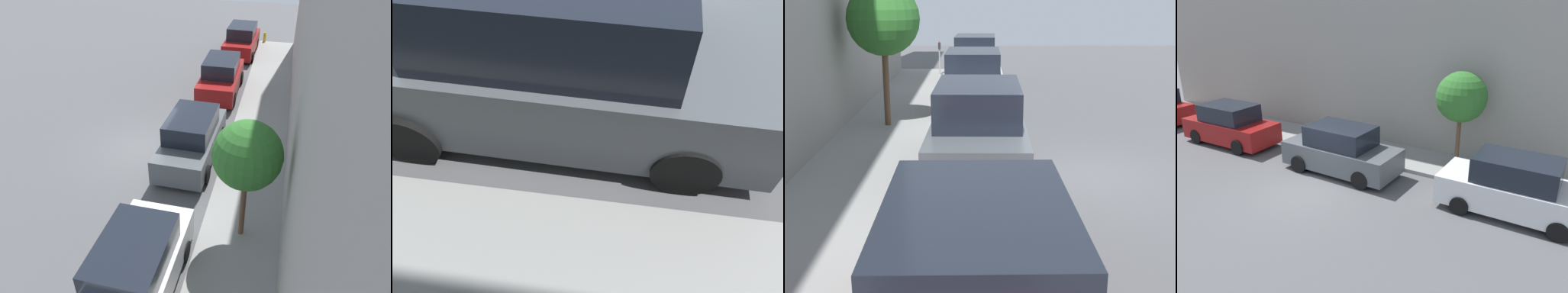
% 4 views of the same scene
% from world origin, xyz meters
% --- Properties ---
extents(ground_plane, '(60.00, 60.00, 0.00)m').
position_xyz_m(ground_plane, '(0.00, 0.00, 0.00)').
color(ground_plane, '#515154').
extents(sidewalk, '(2.50, 32.00, 0.15)m').
position_xyz_m(sidewalk, '(4.75, 0.00, 0.07)').
color(sidewalk, gray).
rests_on(sidewalk, ground_plane).
extents(parked_suv_nearest, '(2.10, 4.85, 1.98)m').
position_xyz_m(parked_suv_nearest, '(2.31, -13.46, 0.93)').
color(parked_suv_nearest, silver).
rests_on(parked_suv_nearest, ground_plane).
extents(parked_suv_second, '(2.08, 4.82, 1.98)m').
position_xyz_m(parked_suv_second, '(2.35, -6.93, 0.93)').
color(parked_suv_second, silver).
rests_on(parked_suv_second, ground_plane).
extents(parked_suv_third, '(2.08, 4.83, 1.98)m').
position_xyz_m(parked_suv_third, '(2.19, -0.17, 0.93)').
color(parked_suv_third, '#4C5156').
rests_on(parked_suv_third, ground_plane).
extents(parking_meter_near, '(0.11, 0.15, 1.51)m').
position_xyz_m(parking_meter_near, '(3.95, -14.00, 1.08)').
color(parking_meter_near, '#ADADB2').
rests_on(parking_meter_near, sidewalk).
extents(street_tree, '(2.00, 2.00, 3.97)m').
position_xyz_m(street_tree, '(4.78, -4.14, 3.10)').
color(street_tree, brown).
rests_on(street_tree, sidewalk).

